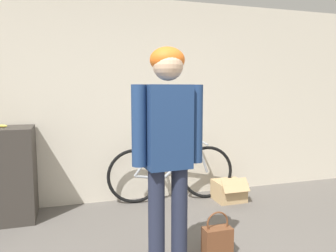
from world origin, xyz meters
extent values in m
cube|color=beige|center=(0.00, 2.82, 1.30)|extent=(8.00, 0.06, 2.60)
cube|color=white|center=(0.55, 2.78, 0.35)|extent=(0.08, 0.01, 0.12)
cylinder|color=#23283D|center=(-0.02, 0.97, 0.43)|extent=(0.13, 0.13, 0.85)
cylinder|color=#23283D|center=(0.17, 0.97, 0.43)|extent=(0.13, 0.13, 0.85)
cube|color=navy|center=(0.07, 0.97, 1.17)|extent=(0.36, 0.23, 0.64)
cylinder|color=navy|center=(-0.15, 0.97, 1.19)|extent=(0.11, 0.11, 0.61)
cylinder|color=navy|center=(0.30, 0.97, 1.19)|extent=(0.11, 0.11, 0.61)
sphere|color=#DBB28E|center=(0.07, 0.97, 1.64)|extent=(0.23, 0.23, 0.23)
ellipsoid|color=orange|center=(0.07, 0.99, 1.68)|extent=(0.27, 0.24, 0.20)
torus|color=black|center=(0.14, 2.62, 0.35)|extent=(0.71, 0.11, 0.71)
torus|color=black|center=(1.10, 2.53, 0.35)|extent=(0.71, 0.11, 0.71)
cylinder|color=#999EA3|center=(0.32, 2.60, 0.33)|extent=(0.37, 0.07, 0.09)
cylinder|color=#999EA3|center=(0.28, 2.60, 0.54)|extent=(0.30, 0.06, 0.39)
cylinder|color=#999EA3|center=(0.46, 2.59, 0.51)|extent=(0.13, 0.05, 0.43)
cylinder|color=#999EA3|center=(0.75, 2.56, 0.50)|extent=(0.51, 0.09, 0.44)
cylinder|color=#999EA3|center=(0.70, 2.57, 0.71)|extent=(0.58, 0.09, 0.05)
cylinder|color=#999EA3|center=(1.04, 2.53, 0.53)|extent=(0.15, 0.05, 0.36)
cylinder|color=#999EA3|center=(1.01, 2.54, 0.74)|extent=(0.07, 0.04, 0.08)
cylinder|color=#999EA3|center=(1.03, 2.53, 0.77)|extent=(0.07, 0.46, 0.02)
ellipsoid|color=black|center=(0.41, 2.59, 0.74)|extent=(0.23, 0.10, 0.05)
ellipsoid|color=#EAD64C|center=(-1.33, 2.51, 1.06)|extent=(0.12, 0.08, 0.03)
cube|color=brown|center=(0.56, 1.09, 0.13)|extent=(0.25, 0.13, 0.26)
torus|color=brown|center=(0.56, 1.09, 0.30)|extent=(0.21, 0.02, 0.21)
cube|color=tan|center=(1.34, 2.36, 0.13)|extent=(0.37, 0.34, 0.26)
cube|color=tan|center=(1.34, 2.18, 0.25)|extent=(0.36, 0.12, 0.15)
camera|label=1|loc=(-0.66, -1.39, 1.46)|focal=35.00mm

